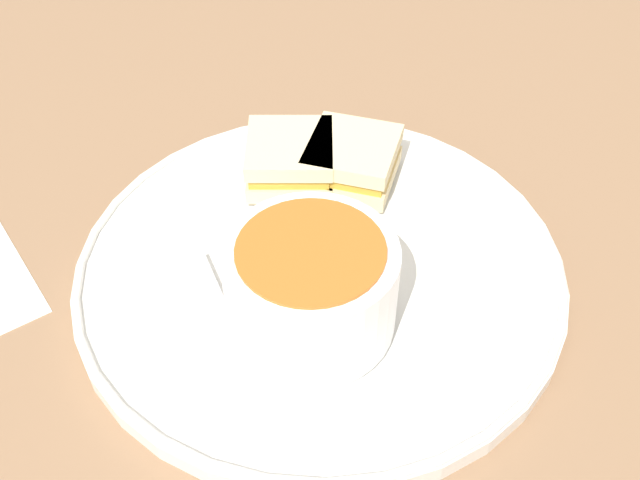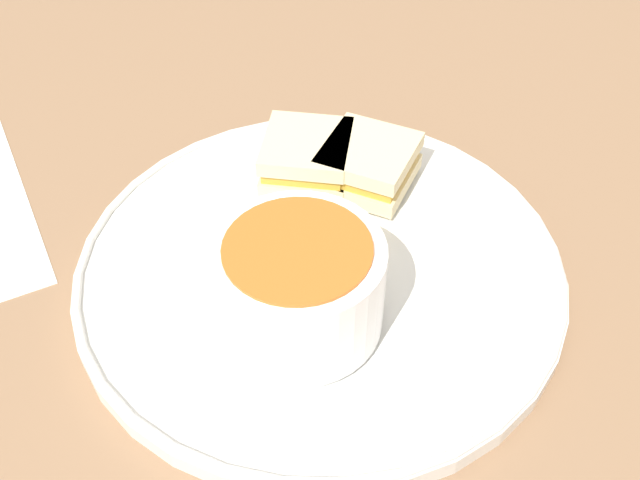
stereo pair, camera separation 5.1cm
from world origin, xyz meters
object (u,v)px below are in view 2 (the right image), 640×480
at_px(sandwich_half_near, 368,164).
at_px(sandwich_half_far, 307,157).
at_px(spoon, 222,325).
at_px(soup_bowl, 298,285).

bearing_deg(sandwich_half_near, sandwich_half_far, -138.36).
bearing_deg(sandwich_half_far, spoon, -56.38).
height_order(spoon, sandwich_half_near, sandwich_half_near).
bearing_deg(soup_bowl, spoon, -118.88).
xyz_separation_m(sandwich_half_near, sandwich_half_far, (-0.04, -0.03, 0.00)).
xyz_separation_m(spoon, sandwich_half_near, (-0.05, 0.17, 0.01)).
relative_size(soup_bowl, sandwich_half_far, 1.13).
height_order(sandwich_half_near, sandwich_half_far, same).
relative_size(spoon, sandwich_half_near, 1.11).
distance_m(soup_bowl, sandwich_half_far, 0.15).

